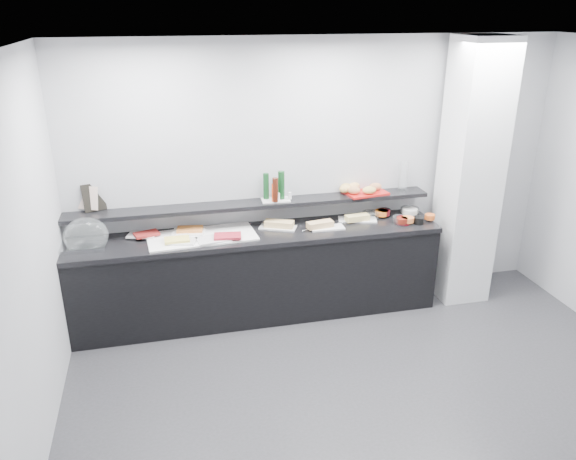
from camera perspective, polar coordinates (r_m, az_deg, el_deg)
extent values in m
plane|color=#2D2D30|center=(4.68, 9.92, -17.61)|extent=(5.00, 5.00, 0.00)
cube|color=#A5A7AC|center=(5.74, 3.14, 5.63)|extent=(5.00, 0.02, 2.70)
plane|color=white|center=(3.64, 12.78, 17.41)|extent=(5.00, 5.00, 0.00)
cube|color=silver|center=(6.02, 18.01, 5.37)|extent=(0.50, 0.50, 2.70)
cube|color=black|center=(5.65, -3.06, -4.71)|extent=(3.60, 0.60, 0.85)
cube|color=black|center=(5.47, -3.15, -0.49)|extent=(3.62, 0.62, 0.05)
cube|color=black|center=(5.54, -3.53, 2.63)|extent=(3.60, 0.25, 0.04)
cube|color=#AFB2B6|center=(5.43, -20.22, -1.54)|extent=(0.43, 0.29, 0.04)
ellipsoid|color=white|center=(5.36, -19.82, -0.56)|extent=(0.42, 0.30, 0.34)
cube|color=white|center=(5.40, -8.74, -0.64)|extent=(1.05, 0.56, 0.01)
cube|color=white|center=(5.51, -14.60, -0.47)|extent=(0.30, 0.24, 0.01)
cube|color=maroon|center=(5.47, -14.17, -0.39)|extent=(0.26, 0.21, 0.02)
cube|color=white|center=(5.49, -10.04, -0.18)|extent=(0.34, 0.26, 0.01)
cube|color=orange|center=(5.50, -9.93, 0.08)|extent=(0.27, 0.19, 0.02)
cube|color=silver|center=(5.28, -10.78, -1.13)|extent=(0.31, 0.25, 0.01)
cube|color=#EDD65C|center=(5.28, -11.22, -0.96)|extent=(0.23, 0.15, 0.02)
cube|color=silver|center=(5.28, -7.59, -0.92)|extent=(0.33, 0.25, 0.01)
cube|color=maroon|center=(5.29, -6.16, -0.61)|extent=(0.27, 0.19, 0.02)
cube|color=silver|center=(5.55, -1.04, 0.26)|extent=(0.39, 0.29, 0.01)
cube|color=tan|center=(5.54, -0.90, 0.63)|extent=(0.30, 0.22, 0.06)
cylinder|color=#B4B8BB|center=(5.55, -0.22, 0.39)|extent=(0.16, 0.04, 0.01)
cube|color=white|center=(5.55, 4.01, 0.23)|extent=(0.34, 0.15, 0.01)
cube|color=tan|center=(5.53, 3.27, 0.57)|extent=(0.27, 0.14, 0.06)
cylinder|color=silver|center=(5.48, 2.09, 0.09)|extent=(0.15, 0.07, 0.01)
cube|color=white|center=(5.80, 7.06, 1.06)|extent=(0.41, 0.25, 0.01)
cube|color=#DAC272|center=(5.74, 7.04, 1.25)|extent=(0.25, 0.12, 0.06)
cylinder|color=silver|center=(5.67, 5.81, 0.76)|extent=(0.16, 0.01, 0.01)
cylinder|color=silver|center=(5.86, 8.39, 1.52)|extent=(0.23, 0.23, 0.07)
cylinder|color=orange|center=(5.91, 9.49, 1.74)|extent=(0.15, 0.15, 0.05)
cylinder|color=black|center=(5.96, 9.79, 1.77)|extent=(0.15, 0.15, 0.07)
cylinder|color=#590C12|center=(5.92, 9.69, 1.76)|extent=(0.17, 0.17, 0.05)
cylinder|color=white|center=(6.05, 12.27, 1.90)|extent=(0.22, 0.22, 0.07)
cylinder|color=silver|center=(6.01, 12.27, 1.89)|extent=(0.17, 0.17, 0.05)
cylinder|color=maroon|center=(5.77, 11.62, 0.95)|extent=(0.17, 0.17, 0.07)
cylinder|color=#62170E|center=(5.74, 11.52, 0.97)|extent=(0.12, 0.12, 0.05)
cylinder|color=silver|center=(5.78, 11.39, 0.99)|extent=(0.21, 0.21, 0.07)
cylinder|color=orange|center=(5.77, 12.05, 1.06)|extent=(0.16, 0.16, 0.05)
cylinder|color=black|center=(5.81, 13.15, 0.96)|extent=(0.13, 0.13, 0.07)
cylinder|color=#C9531B|center=(5.90, 14.21, 1.31)|extent=(0.12, 0.12, 0.05)
cube|color=black|center=(5.57, -19.13, 3.16)|extent=(0.22, 0.14, 0.26)
cube|color=beige|center=(5.56, -19.68, 3.08)|extent=(0.21, 0.13, 0.22)
cube|color=white|center=(5.57, -1.26, 3.08)|extent=(0.29, 0.18, 0.01)
cylinder|color=#103B1A|center=(5.56, -2.24, 4.48)|extent=(0.06, 0.06, 0.26)
cylinder|color=#3B140A|center=(5.47, -1.30, 4.10)|extent=(0.07, 0.07, 0.24)
cylinder|color=#103B18|center=(5.55, -0.68, 4.58)|extent=(0.07, 0.07, 0.28)
cylinder|color=#BF330D|center=(5.48, -1.47, 3.81)|extent=(0.05, 0.05, 0.18)
cylinder|color=silver|center=(5.57, 0.21, 3.50)|extent=(0.04, 0.04, 0.07)
cylinder|color=white|center=(5.55, -0.97, 3.45)|extent=(0.03, 0.03, 0.07)
cube|color=#B61613|center=(5.84, 7.84, 3.82)|extent=(0.46, 0.36, 0.02)
ellipsoid|color=#B69145|center=(5.82, 5.86, 4.35)|extent=(0.14, 0.12, 0.08)
ellipsoid|color=tan|center=(5.85, 6.72, 4.41)|extent=(0.17, 0.14, 0.08)
ellipsoid|color=#AE7242|center=(5.72, 6.74, 4.01)|extent=(0.14, 0.11, 0.08)
ellipsoid|color=tan|center=(5.75, 8.25, 4.02)|extent=(0.15, 0.10, 0.08)
ellipsoid|color=tan|center=(5.76, 5.84, 4.16)|extent=(0.13, 0.09, 0.08)
ellipsoid|color=#AE6D42|center=(5.87, 8.87, 4.37)|extent=(0.14, 0.10, 0.08)
cylinder|color=white|center=(5.97, 11.61, 5.37)|extent=(0.10, 0.10, 0.30)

